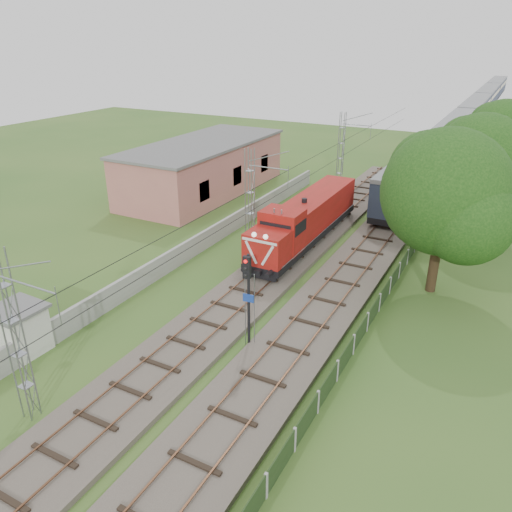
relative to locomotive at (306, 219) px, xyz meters
The scene contains 15 objects.
ground 15.69m from the locomotive, 90.00° to the right, with size 140.00×140.00×0.00m, color #345B22.
track_main 8.76m from the locomotive, 90.00° to the right, with size 4.20×70.00×0.45m.
track_side 6.97m from the locomotive, 41.69° to the left, with size 4.20×80.00×0.45m.
catenary 5.00m from the locomotive, 129.72° to the right, with size 3.31×70.00×8.00m.
boundary_wall 7.53m from the locomotive, 151.38° to the right, with size 0.25×40.00×1.50m, color #9E9E99.
station_building 17.22m from the locomotive, 150.59° to the left, with size 8.40×20.40×5.22m.
fence 14.96m from the locomotive, 57.48° to the right, with size 0.12×32.00×1.20m.
locomotive is the anchor object (origin of this frame).
coach_rake 66.90m from the locomotive, 85.71° to the left, with size 3.29×123.03×3.80m.
signal_post 14.95m from the locomotive, 78.78° to the right, with size 0.60×0.47×5.41m.
relay_hut 21.75m from the locomotive, 109.91° to the right, with size 2.62×2.62×2.62m.
tree_a 11.75m from the locomotive, 17.88° to the right, with size 8.10×7.71×10.50m.
tree_b 14.32m from the locomotive, 35.40° to the left, with size 7.67×7.30×9.94m.
tree_c 23.68m from the locomotive, 65.19° to the left, with size 5.32×5.07×6.90m.
tree_d 24.55m from the locomotive, 60.31° to the left, with size 7.43×7.07×9.63m.
Camera 1 is at (13.72, -18.53, 15.34)m, focal length 35.00 mm.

